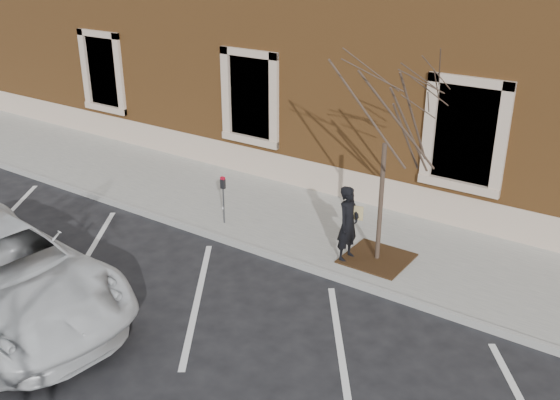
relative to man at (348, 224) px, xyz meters
The scene contains 9 objects.
ground 2.06m from the man, 159.91° to the right, with size 120.00×120.00×0.00m, color #28282B.
sidewalk_near 2.23m from the man, 146.65° to the left, with size 40.00×3.50×0.15m, color #B5B4AA.
curb_near 2.05m from the man, 158.44° to the right, with size 40.00×0.12×0.15m, color #9E9E99.
parking_stripes 3.44m from the man, 121.17° to the right, with size 28.00×4.40×0.01m, color silver, non-canonical shape.
building_civic 7.92m from the man, 103.50° to the left, with size 40.00×8.62×8.00m.
man is the anchor object (origin of this frame).
parking_meter 3.28m from the man, behind, with size 0.11×0.08×1.17m.
tree_grate 1.03m from the man, 33.91° to the left, with size 1.32×1.32×0.03m, color #3D2713.
sapling 2.53m from the man, 33.91° to the left, with size 2.81×2.81×4.68m.
Camera 1 is at (7.22, -9.78, 6.52)m, focal length 40.00 mm.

